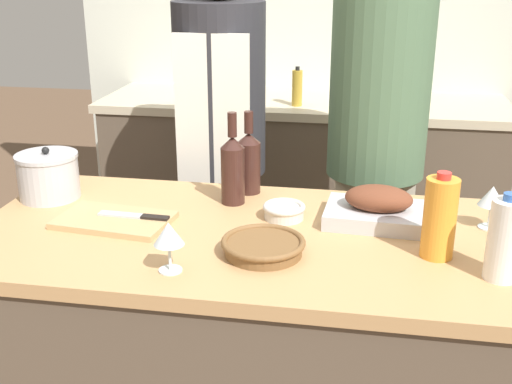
{
  "coord_description": "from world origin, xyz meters",
  "views": [
    {
      "loc": [
        0.31,
        -1.64,
        1.6
      ],
      "look_at": [
        0.0,
        0.12,
        0.94
      ],
      "focal_mm": 45.0,
      "sensor_mm": 36.0,
      "label": 1
    }
  ],
  "objects_px": {
    "stock_pot": "(48,176)",
    "juice_jug": "(440,218)",
    "wine_glass_left": "(169,235)",
    "wine_glass_right": "(492,197)",
    "mixing_bowl": "(284,211)",
    "condiment_bottle_tall": "(423,85)",
    "wine_bottle_green": "(249,161)",
    "roasting_pan": "(378,209)",
    "wine_bottle_dark": "(233,168)",
    "person_cook_guest": "(376,144)",
    "person_cook_aproned": "(221,143)",
    "milk_jug": "(505,240)",
    "wicker_basket": "(263,246)",
    "knife_chef": "(136,216)",
    "cutting_board": "(114,220)",
    "condiment_bottle_short": "(297,88)"
  },
  "relations": [
    {
      "from": "wine_glass_left",
      "to": "stock_pot",
      "type": "bearing_deg",
      "value": 141.09
    },
    {
      "from": "roasting_pan",
      "to": "wine_bottle_green",
      "type": "distance_m",
      "value": 0.47
    },
    {
      "from": "wine_bottle_green",
      "to": "wine_bottle_dark",
      "type": "height_order",
      "value": "wine_bottle_dark"
    },
    {
      "from": "condiment_bottle_tall",
      "to": "knife_chef",
      "type": "bearing_deg",
      "value": -119.47
    },
    {
      "from": "cutting_board",
      "to": "juice_jug",
      "type": "distance_m",
      "value": 0.92
    },
    {
      "from": "wine_bottle_dark",
      "to": "wine_glass_right",
      "type": "bearing_deg",
      "value": -5.31
    },
    {
      "from": "person_cook_aproned",
      "to": "person_cook_guest",
      "type": "relative_size",
      "value": 0.97
    },
    {
      "from": "roasting_pan",
      "to": "stock_pot",
      "type": "bearing_deg",
      "value": 178.3
    },
    {
      "from": "wine_glass_right",
      "to": "milk_jug",
      "type": "bearing_deg",
      "value": -94.37
    },
    {
      "from": "condiment_bottle_short",
      "to": "person_cook_guest",
      "type": "bearing_deg",
      "value": -58.47
    },
    {
      "from": "juice_jug",
      "to": "mixing_bowl",
      "type": "bearing_deg",
      "value": 156.25
    },
    {
      "from": "knife_chef",
      "to": "person_cook_aproned",
      "type": "xyz_separation_m",
      "value": [
        0.09,
        0.74,
        0.02
      ]
    },
    {
      "from": "mixing_bowl",
      "to": "stock_pot",
      "type": "bearing_deg",
      "value": 176.55
    },
    {
      "from": "wine_bottle_dark",
      "to": "condiment_bottle_short",
      "type": "relative_size",
      "value": 1.59
    },
    {
      "from": "knife_chef",
      "to": "stock_pot",
      "type": "bearing_deg",
      "value": 156.15
    },
    {
      "from": "condiment_bottle_short",
      "to": "person_cook_guest",
      "type": "distance_m",
      "value": 0.72
    },
    {
      "from": "juice_jug",
      "to": "condiment_bottle_tall",
      "type": "relative_size",
      "value": 1.68
    },
    {
      "from": "wine_bottle_dark",
      "to": "wine_glass_left",
      "type": "xyz_separation_m",
      "value": [
        -0.06,
        -0.49,
        -0.02
      ]
    },
    {
      "from": "wicker_basket",
      "to": "condiment_bottle_short",
      "type": "relative_size",
      "value": 1.21
    },
    {
      "from": "wicker_basket",
      "to": "wine_bottle_green",
      "type": "xyz_separation_m",
      "value": [
        -0.12,
        0.46,
        0.08
      ]
    },
    {
      "from": "wine_bottle_green",
      "to": "person_cook_guest",
      "type": "height_order",
      "value": "person_cook_guest"
    },
    {
      "from": "stock_pot",
      "to": "mixing_bowl",
      "type": "bearing_deg",
      "value": -3.45
    },
    {
      "from": "roasting_pan",
      "to": "person_cook_guest",
      "type": "relative_size",
      "value": 0.19
    },
    {
      "from": "mixing_bowl",
      "to": "roasting_pan",
      "type": "bearing_deg",
      "value": 3.21
    },
    {
      "from": "milk_jug",
      "to": "person_cook_aproned",
      "type": "relative_size",
      "value": 0.14
    },
    {
      "from": "roasting_pan",
      "to": "wine_bottle_dark",
      "type": "xyz_separation_m",
      "value": [
        -0.45,
        0.09,
        0.07
      ]
    },
    {
      "from": "roasting_pan",
      "to": "knife_chef",
      "type": "height_order",
      "value": "roasting_pan"
    },
    {
      "from": "cutting_board",
      "to": "mixing_bowl",
      "type": "bearing_deg",
      "value": 14.0
    },
    {
      "from": "mixing_bowl",
      "to": "wine_glass_left",
      "type": "height_order",
      "value": "wine_glass_left"
    },
    {
      "from": "wine_bottle_dark",
      "to": "cutting_board",
      "type": "bearing_deg",
      "value": -144.32
    },
    {
      "from": "wine_glass_left",
      "to": "person_cook_aproned",
      "type": "height_order",
      "value": "person_cook_aproned"
    },
    {
      "from": "wine_bottle_green",
      "to": "wine_glass_right",
      "type": "relative_size",
      "value": 2.14
    },
    {
      "from": "cutting_board",
      "to": "condiment_bottle_tall",
      "type": "distance_m",
      "value": 1.92
    },
    {
      "from": "wine_glass_left",
      "to": "wine_glass_right",
      "type": "distance_m",
      "value": 0.93
    },
    {
      "from": "person_cook_aproned",
      "to": "milk_jug",
      "type": "bearing_deg",
      "value": -48.32
    },
    {
      "from": "wine_glass_left",
      "to": "wine_glass_right",
      "type": "bearing_deg",
      "value": 26.85
    },
    {
      "from": "wine_glass_right",
      "to": "wine_bottle_green",
      "type": "bearing_deg",
      "value": 166.53
    },
    {
      "from": "stock_pot",
      "to": "milk_jug",
      "type": "xyz_separation_m",
      "value": [
        1.34,
        -0.33,
        0.03
      ]
    },
    {
      "from": "wine_glass_left",
      "to": "condiment_bottle_short",
      "type": "height_order",
      "value": "condiment_bottle_short"
    },
    {
      "from": "wine_glass_left",
      "to": "condiment_bottle_short",
      "type": "distance_m",
      "value": 1.62
    },
    {
      "from": "wicker_basket",
      "to": "stock_pot",
      "type": "xyz_separation_m",
      "value": [
        -0.75,
        0.3,
        0.05
      ]
    },
    {
      "from": "condiment_bottle_tall",
      "to": "wine_glass_right",
      "type": "bearing_deg",
      "value": -86.29
    },
    {
      "from": "wine_glass_left",
      "to": "juice_jug",
      "type": "bearing_deg",
      "value": 16.9
    },
    {
      "from": "stock_pot",
      "to": "juice_jug",
      "type": "xyz_separation_m",
      "value": [
        1.2,
        -0.23,
        0.03
      ]
    },
    {
      "from": "wicker_basket",
      "to": "wine_glass_left",
      "type": "height_order",
      "value": "wine_glass_left"
    },
    {
      "from": "wine_bottle_green",
      "to": "milk_jug",
      "type": "bearing_deg",
      "value": -34.76
    },
    {
      "from": "mixing_bowl",
      "to": "condiment_bottle_tall",
      "type": "distance_m",
      "value": 1.61
    },
    {
      "from": "wine_bottle_dark",
      "to": "person_cook_aproned",
      "type": "height_order",
      "value": "person_cook_aproned"
    },
    {
      "from": "wicker_basket",
      "to": "person_cook_guest",
      "type": "xyz_separation_m",
      "value": [
        0.29,
        0.87,
        0.05
      ]
    },
    {
      "from": "wine_bottle_dark",
      "to": "knife_chef",
      "type": "relative_size",
      "value": 1.35
    }
  ]
}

